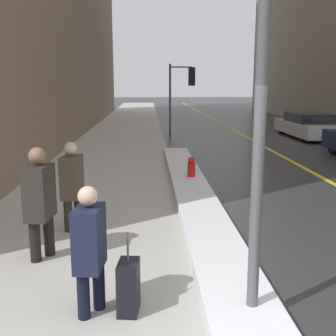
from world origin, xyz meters
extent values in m
cube|color=#B2AFA8|center=(-2.00, 15.00, 0.01)|extent=(4.00, 80.00, 0.01)
cube|color=gold|center=(4.00, 15.00, 0.00)|extent=(0.16, 80.00, 0.00)
cube|color=white|center=(0.25, 5.57, 0.10)|extent=(0.85, 13.04, 0.20)
cylinder|color=#515156|center=(0.35, 0.77, 2.64)|extent=(0.12, 0.12, 5.27)
cylinder|color=#515156|center=(0.35, 17.70, 1.74)|extent=(0.11, 0.11, 3.48)
cylinder|color=#515156|center=(0.89, 17.79, 3.33)|extent=(1.10, 0.25, 0.07)
cube|color=black|center=(1.43, 17.88, 2.88)|extent=(0.33, 0.25, 0.90)
sphere|color=red|center=(1.41, 18.00, 3.17)|extent=(0.19, 0.19, 0.19)
sphere|color=orange|center=(1.41, 18.00, 2.88)|extent=(0.19, 0.19, 0.19)
sphere|color=green|center=(1.41, 18.00, 2.59)|extent=(0.19, 0.19, 0.19)
cylinder|color=black|center=(-1.32, 1.10, 0.39)|extent=(0.14, 0.14, 0.78)
cylinder|color=black|center=(-1.46, 0.90, 0.39)|extent=(0.14, 0.14, 0.78)
cube|color=#191E38|center=(-1.39, 1.00, 0.89)|extent=(0.33, 0.50, 0.69)
sphere|color=beige|center=(-1.39, 1.00, 1.36)|extent=(0.21, 0.21, 0.21)
cylinder|color=black|center=(-2.23, 2.67, 0.44)|extent=(0.15, 0.15, 0.89)
cylinder|color=black|center=(-2.37, 2.44, 0.44)|extent=(0.15, 0.15, 0.89)
cube|color=#2D2823|center=(-2.30, 2.55, 1.01)|extent=(0.37, 0.56, 0.77)
sphere|color=#8C664C|center=(-2.30, 2.55, 1.53)|extent=(0.24, 0.24, 0.24)
cylinder|color=#2A241B|center=(-1.99, 3.90, 0.42)|extent=(0.15, 0.15, 0.83)
cylinder|color=#2A241B|center=(-2.13, 3.69, 0.42)|extent=(0.15, 0.15, 0.83)
cube|color=#473D2D|center=(-2.06, 3.79, 0.95)|extent=(0.35, 0.53, 0.73)
sphere|color=beige|center=(-2.06, 3.79, 1.44)|extent=(0.23, 0.23, 0.23)
cube|color=black|center=(-2.03, 4.14, 0.79)|extent=(0.12, 0.23, 0.28)
cylinder|color=black|center=(6.07, 11.62, 0.36)|extent=(0.24, 0.72, 0.71)
cube|color=silver|center=(6.90, 16.56, 0.44)|extent=(1.75, 4.87, 0.59)
cube|color=black|center=(6.89, 16.44, 0.95)|extent=(1.61, 2.53, 0.45)
cylinder|color=black|center=(6.15, 18.07, 0.32)|extent=(0.21, 0.64, 0.64)
cylinder|color=black|center=(7.65, 18.07, 0.32)|extent=(0.21, 0.64, 0.64)
cylinder|color=black|center=(6.14, 15.05, 0.32)|extent=(0.21, 0.64, 0.64)
cylinder|color=black|center=(7.64, 15.05, 0.32)|extent=(0.21, 0.64, 0.64)
cube|color=black|center=(-0.98, 1.01, 0.30)|extent=(0.26, 0.38, 0.60)
cylinder|color=#4C4C51|center=(-0.98, 1.01, 0.77)|extent=(0.02, 0.02, 0.35)
cylinder|color=red|center=(0.34, 7.14, 0.28)|extent=(0.20, 0.20, 0.55)
sphere|color=red|center=(0.34, 7.14, 0.61)|extent=(0.18, 0.18, 0.18)
camera|label=1|loc=(-0.75, -3.31, 2.51)|focal=45.00mm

